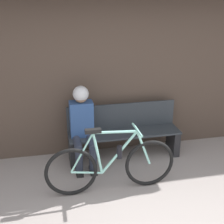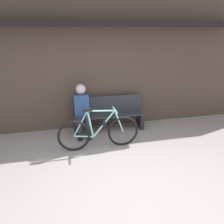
# 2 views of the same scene
# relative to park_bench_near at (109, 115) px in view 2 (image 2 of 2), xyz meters

# --- Properties ---
(ground_plane) EXTENTS (24.00, 24.00, 0.00)m
(ground_plane) POSITION_rel_park_bench_near_xyz_m (-0.21, -2.31, -0.40)
(ground_plane) COLOR gray
(storefront_wall) EXTENTS (12.00, 0.56, 3.20)m
(storefront_wall) POSITION_rel_park_bench_near_xyz_m (-0.21, 0.34, 1.27)
(storefront_wall) COLOR #4C3D33
(storefront_wall) RESTS_ON ground_plane
(park_bench_near) EXTENTS (1.72, 0.42, 0.84)m
(park_bench_near) POSITION_rel_park_bench_near_xyz_m (0.00, 0.00, 0.00)
(park_bench_near) COLOR #2D3338
(park_bench_near) RESTS_ON ground_plane
(bicycle) EXTENTS (1.71, 0.40, 0.90)m
(bicycle) POSITION_rel_park_bench_near_xyz_m (-0.38, -0.86, -0.03)
(bicycle) COLOR black
(bicycle) RESTS_ON ground_plane
(person_seated) EXTENTS (0.34, 0.59, 1.21)m
(person_seated) POSITION_rel_park_bench_near_xyz_m (-0.65, -0.10, 0.30)
(person_seated) COLOR #2D3342
(person_seated) RESTS_ON ground_plane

